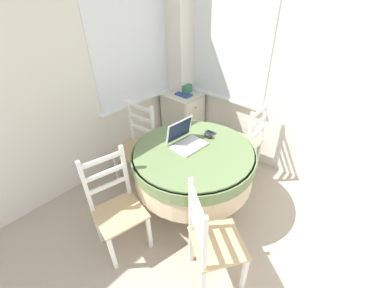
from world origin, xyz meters
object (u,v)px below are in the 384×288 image
dining_chair_left_flank (117,208)px  corner_cabinet (183,117)px  dining_chair_near_right_window (245,143)px  book_on_cabinet (184,95)px  round_dining_table (194,163)px  computer_mouse (208,135)px  storage_box (184,88)px  laptop (186,140)px  cell_phone (211,132)px  dining_chair_camera_near (212,242)px  dining_chair_near_back_window (137,146)px

dining_chair_left_flank → corner_cabinet: bearing=24.5°
dining_chair_near_right_window → book_on_cabinet: dining_chair_near_right_window is taller
round_dining_table → dining_chair_near_right_window: 0.85m
computer_mouse → storage_box: 1.22m
dining_chair_left_flank → storage_box: 2.00m
computer_mouse → storage_box: (0.71, 0.99, 0.05)m
laptop → book_on_cabinet: 1.20m
round_dining_table → cell_phone: (0.36, 0.07, 0.16)m
corner_cabinet → book_on_cabinet: 0.39m
cell_phone → storage_box: size_ratio=0.63×
dining_chair_camera_near → round_dining_table: bearing=50.1°
cell_phone → dining_chair_left_flank: bearing=173.5°
dining_chair_near_back_window → storage_box: (1.06, 0.19, 0.36)m
computer_mouse → dining_chair_camera_near: bearing=-140.3°
computer_mouse → book_on_cabinet: (0.62, 0.91, 0.00)m
dining_chair_near_back_window → storage_box: 1.13m
book_on_cabinet → dining_chair_near_right_window: bearing=-93.6°
dining_chair_near_right_window → storage_box: (0.16, 1.13, 0.36)m
dining_chair_left_flank → cell_phone: bearing=-6.5°
computer_mouse → dining_chair_left_flank: 1.14m
cell_phone → corner_cabinet: bearing=58.4°
dining_chair_near_back_window → dining_chair_left_flank: size_ratio=1.00×
laptop → book_on_cabinet: bearing=43.1°
dining_chair_camera_near → storage_box: size_ratio=5.28×
computer_mouse → storage_box: size_ratio=0.55×
corner_cabinet → dining_chair_near_right_window: bearing=-95.3°
laptop → cell_phone: 0.35m
dining_chair_near_back_window → dining_chair_left_flank: same height
corner_cabinet → storage_box: size_ratio=4.09×
computer_mouse → dining_chair_camera_near: 1.10m
corner_cabinet → book_on_cabinet: book_on_cabinet is taller
dining_chair_near_right_window → storage_box: bearing=82.1°
dining_chair_left_flank → laptop: bearing=-5.5°
round_dining_table → corner_cabinet: corner_cabinet is taller
dining_chair_near_right_window → dining_chair_camera_near: bearing=-158.8°
dining_chair_near_right_window → dining_chair_left_flank: size_ratio=1.00×
dining_chair_camera_near → book_on_cabinet: dining_chair_camera_near is taller
book_on_cabinet → dining_chair_near_back_window: bearing=-173.4°
dining_chair_near_right_window → book_on_cabinet: bearing=86.4°
dining_chair_near_right_window → dining_chair_camera_near: same height
dining_chair_near_right_window → book_on_cabinet: size_ratio=4.36×
round_dining_table → computer_mouse: size_ratio=11.97×
laptop → computer_mouse: 0.27m
cell_phone → storage_box: bearing=56.6°
corner_cabinet → dining_chair_camera_near: bearing=-131.9°
round_dining_table → storage_box: storage_box is taller
round_dining_table → laptop: (0.02, 0.12, 0.21)m
laptop → dining_chair_left_flank: laptop is taller
laptop → dining_chair_left_flank: (-0.83, 0.08, -0.34)m
round_dining_table → storage_box: bearing=45.8°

